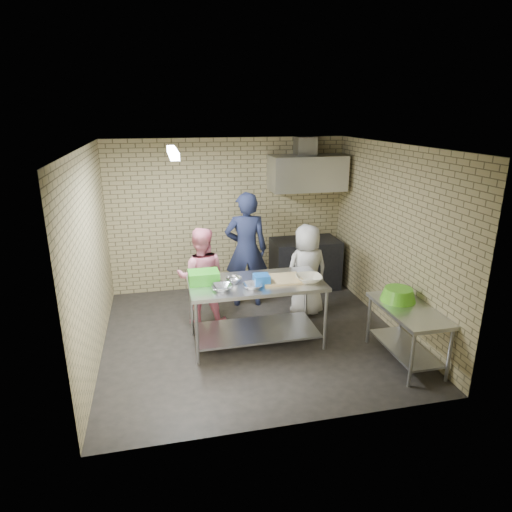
{
  "coord_description": "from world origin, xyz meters",
  "views": [
    {
      "loc": [
        -1.22,
        -5.68,
        3.13
      ],
      "look_at": [
        0.1,
        0.2,
        1.15
      ],
      "focal_mm": 31.13,
      "sensor_mm": 36.0,
      "label": 1
    }
  ],
  "objects_px": {
    "bottle_green": "(327,176)",
    "bottle_red": "(306,175)",
    "side_counter": "(406,334)",
    "woman_pink": "(201,277)",
    "man_navy": "(246,250)",
    "woman_white": "(307,270)",
    "green_crate": "(204,277)",
    "green_basin": "(398,294)",
    "blue_tub": "(262,279)",
    "prep_table": "(256,312)",
    "stove": "(305,264)"
  },
  "relations": [
    {
      "from": "bottle_green",
      "to": "bottle_red",
      "type": "bearing_deg",
      "value": 180.0
    },
    {
      "from": "side_counter",
      "to": "woman_pink",
      "type": "distance_m",
      "value": 2.99
    },
    {
      "from": "bottle_green",
      "to": "man_navy",
      "type": "height_order",
      "value": "bottle_green"
    },
    {
      "from": "man_navy",
      "to": "woman_white",
      "type": "bearing_deg",
      "value": 152.08
    },
    {
      "from": "side_counter",
      "to": "green_crate",
      "type": "relative_size",
      "value": 2.95
    },
    {
      "from": "green_basin",
      "to": "bottle_green",
      "type": "relative_size",
      "value": 3.07
    },
    {
      "from": "green_crate",
      "to": "blue_tub",
      "type": "relative_size",
      "value": 2.0
    },
    {
      "from": "prep_table",
      "to": "blue_tub",
      "type": "distance_m",
      "value": 0.53
    },
    {
      "from": "green_basin",
      "to": "woman_white",
      "type": "distance_m",
      "value": 1.59
    },
    {
      "from": "woman_pink",
      "to": "woman_white",
      "type": "distance_m",
      "value": 1.65
    },
    {
      "from": "stove",
      "to": "blue_tub",
      "type": "relative_size",
      "value": 5.91
    },
    {
      "from": "man_navy",
      "to": "side_counter",
      "type": "bearing_deg",
      "value": 133.38
    },
    {
      "from": "stove",
      "to": "bottle_green",
      "type": "xyz_separation_m",
      "value": [
        0.45,
        0.24,
        1.57
      ]
    },
    {
      "from": "stove",
      "to": "green_basin",
      "type": "bearing_deg",
      "value": -80.24
    },
    {
      "from": "green_crate",
      "to": "bottle_green",
      "type": "relative_size",
      "value": 2.71
    },
    {
      "from": "side_counter",
      "to": "green_basin",
      "type": "relative_size",
      "value": 2.61
    },
    {
      "from": "woman_pink",
      "to": "stove",
      "type": "bearing_deg",
      "value": -141.7
    },
    {
      "from": "side_counter",
      "to": "stove",
      "type": "relative_size",
      "value": 1.0
    },
    {
      "from": "prep_table",
      "to": "bottle_green",
      "type": "xyz_separation_m",
      "value": [
        1.79,
        2.09,
        1.56
      ]
    },
    {
      "from": "green_basin",
      "to": "prep_table",
      "type": "bearing_deg",
      "value": 159.7
    },
    {
      "from": "green_basin",
      "to": "woman_pink",
      "type": "xyz_separation_m",
      "value": [
        -2.44,
        1.4,
        -0.08
      ]
    },
    {
      "from": "green_basin",
      "to": "man_navy",
      "type": "distance_m",
      "value": 2.56
    },
    {
      "from": "blue_tub",
      "to": "side_counter",
      "type": "bearing_deg",
      "value": -24.83
    },
    {
      "from": "prep_table",
      "to": "green_basin",
      "type": "height_order",
      "value": "green_basin"
    },
    {
      "from": "prep_table",
      "to": "side_counter",
      "type": "relative_size",
      "value": 1.52
    },
    {
      "from": "stove",
      "to": "man_navy",
      "type": "height_order",
      "value": "man_navy"
    },
    {
      "from": "woman_white",
      "to": "woman_pink",
      "type": "bearing_deg",
      "value": -9.94
    },
    {
      "from": "green_crate",
      "to": "man_navy",
      "type": "distance_m",
      "value": 1.45
    },
    {
      "from": "green_basin",
      "to": "bottle_red",
      "type": "height_order",
      "value": "bottle_red"
    },
    {
      "from": "green_basin",
      "to": "stove",
      "type": "bearing_deg",
      "value": 99.76
    },
    {
      "from": "green_crate",
      "to": "woman_pink",
      "type": "height_order",
      "value": "woman_pink"
    },
    {
      "from": "green_crate",
      "to": "green_basin",
      "type": "bearing_deg",
      "value": -17.41
    },
    {
      "from": "stove",
      "to": "woman_pink",
      "type": "xyz_separation_m",
      "value": [
        -2.01,
        -1.1,
        0.31
      ]
    },
    {
      "from": "prep_table",
      "to": "stove",
      "type": "height_order",
      "value": "prep_table"
    },
    {
      "from": "green_crate",
      "to": "man_navy",
      "type": "height_order",
      "value": "man_navy"
    },
    {
      "from": "prep_table",
      "to": "green_crate",
      "type": "bearing_deg",
      "value": 170.27
    },
    {
      "from": "prep_table",
      "to": "man_navy",
      "type": "height_order",
      "value": "man_navy"
    },
    {
      "from": "prep_table",
      "to": "side_counter",
      "type": "bearing_deg",
      "value": -26.83
    },
    {
      "from": "bottle_green",
      "to": "blue_tub",
      "type": "bearing_deg",
      "value": -128.43
    },
    {
      "from": "side_counter",
      "to": "man_navy",
      "type": "xyz_separation_m",
      "value": [
        -1.66,
        2.22,
        0.58
      ]
    },
    {
      "from": "bottle_green",
      "to": "woman_white",
      "type": "xyz_separation_m",
      "value": [
        -0.81,
        -1.36,
        -1.28
      ]
    },
    {
      "from": "prep_table",
      "to": "bottle_red",
      "type": "relative_size",
      "value": 10.16
    },
    {
      "from": "prep_table",
      "to": "woman_white",
      "type": "xyz_separation_m",
      "value": [
        0.98,
        0.73,
        0.28
      ]
    },
    {
      "from": "side_counter",
      "to": "bottle_green",
      "type": "height_order",
      "value": "bottle_green"
    },
    {
      "from": "stove",
      "to": "man_navy",
      "type": "xyz_separation_m",
      "value": [
        -1.21,
        -0.53,
        0.51
      ]
    },
    {
      "from": "side_counter",
      "to": "bottle_green",
      "type": "xyz_separation_m",
      "value": [
        0.0,
        2.99,
        1.64
      ]
    },
    {
      "from": "stove",
      "to": "green_crate",
      "type": "xyz_separation_m",
      "value": [
        -2.04,
        -1.73,
        0.55
      ]
    },
    {
      "from": "prep_table",
      "to": "blue_tub",
      "type": "height_order",
      "value": "blue_tub"
    },
    {
      "from": "stove",
      "to": "green_basin",
      "type": "distance_m",
      "value": 2.57
    },
    {
      "from": "stove",
      "to": "blue_tub",
      "type": "bearing_deg",
      "value": -123.43
    }
  ]
}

